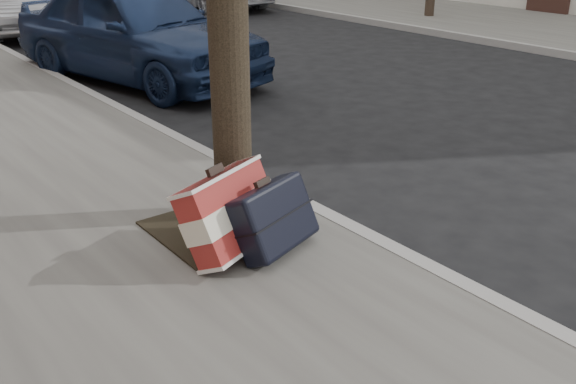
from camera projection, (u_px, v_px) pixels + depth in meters
ground at (537, 226)px, 4.73m from camera, size 120.00×120.00×0.00m
dirt_patch at (219, 227)px, 4.42m from camera, size 0.85×0.85×0.02m
suitcase_red at (230, 213)px, 4.03m from camera, size 0.79×0.61×0.54m
suitcase_navy at (274, 217)px, 4.05m from camera, size 0.68×0.52×0.47m
car_near_front at (137, 31)px, 8.69m from camera, size 2.46×4.26×1.36m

